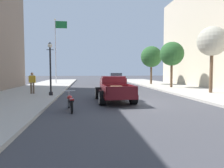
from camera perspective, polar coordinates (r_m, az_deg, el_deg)
name	(u,v)px	position (r m, az deg, el deg)	size (l,w,h in m)	color
ground_plane	(128,102)	(12.56, 4.39, -5.15)	(140.00, 140.00, 0.00)	#3D3D42
sidewalk_left	(2,104)	(13.18, -28.35, -4.83)	(5.50, 64.00, 0.15)	#ADA89E
hotrod_truck_maroon	(113,89)	(13.19, 0.40, -1.41)	(2.30, 4.99, 1.58)	#510F14
motorcycle_parked	(70,102)	(10.12, -11.54, -4.82)	(0.65, 2.10, 0.93)	black
car_background_red	(116,79)	(28.48, 1.00, 1.33)	(2.01, 4.37, 1.65)	#AD1E1E
pedestrian_sidewalk_left	(32,82)	(17.18, -21.29, 0.62)	(0.53, 0.22, 1.65)	brown
street_lamp_near	(50,64)	(15.52, -16.76, 5.22)	(0.50, 0.32, 3.85)	black
flagpole	(57,44)	(30.86, -15.02, 10.70)	(1.74, 0.16, 9.16)	#B2B2B7
street_tree_nearest	(212,42)	(18.70, 26.05, 10.52)	(2.36, 2.36, 5.34)	brown
street_tree_second	(172,54)	(23.38, 16.28, 8.01)	(2.58, 2.58, 4.92)	brown
street_tree_third	(151,57)	(28.50, 10.88, 7.44)	(2.84, 2.84, 5.12)	brown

